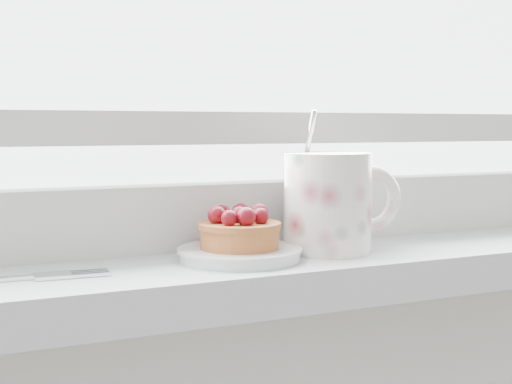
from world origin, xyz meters
TOP-DOWN VIEW (x-y plane):
  - saucer at (0.01, 1.88)m, footprint 0.12×0.12m
  - raspberry_tart at (0.01, 1.88)m, footprint 0.08×0.08m
  - floral_mug at (0.12, 1.88)m, footprint 0.14×0.10m

SIDE VIEW (x-z plane):
  - saucer at x=0.01m, z-range 0.94..0.95m
  - raspberry_tart at x=0.01m, z-range 0.95..0.99m
  - floral_mug at x=0.12m, z-range 0.92..1.07m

